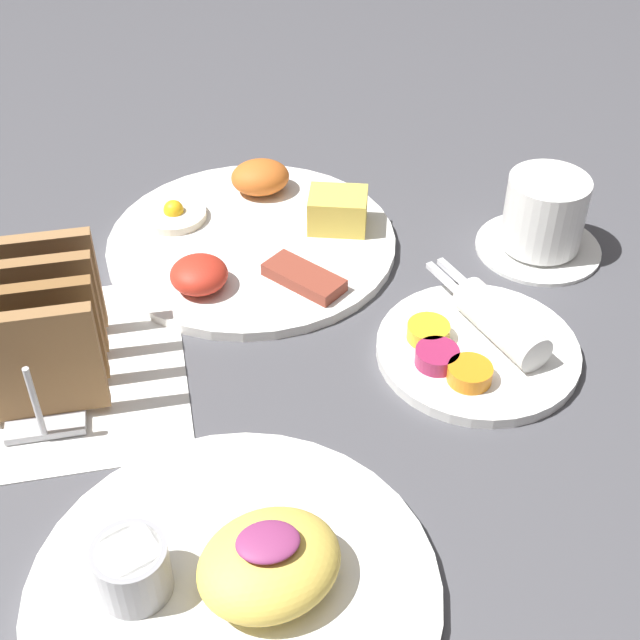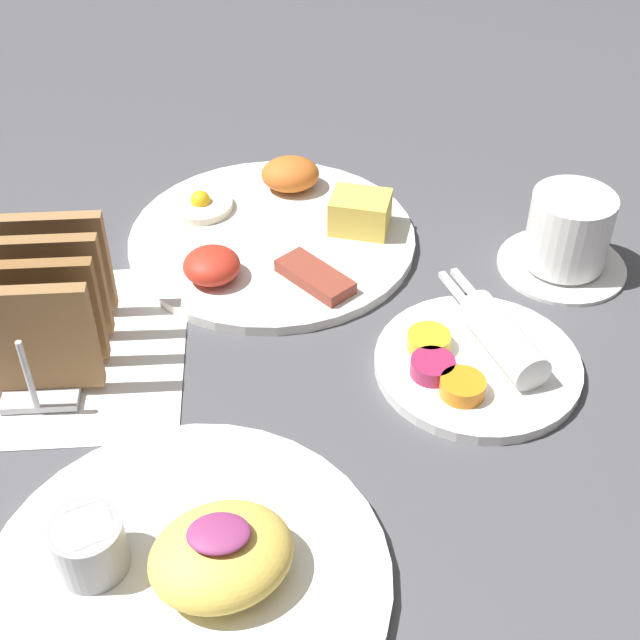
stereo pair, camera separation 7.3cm
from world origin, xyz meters
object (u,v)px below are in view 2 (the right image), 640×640
plate_foreground (187,570)px  toast_rack (42,305)px  plate_condiments (478,358)px  coffee_cup (568,236)px  plate_breakfast (275,232)px

plate_foreground → toast_rack: 0.27m
plate_condiments → toast_rack: bearing=172.8°
plate_condiments → plate_foreground: plate_foreground is taller
plate_condiments → toast_rack: size_ratio=1.26×
plate_condiments → coffee_cup: bearing=50.8°
plate_breakfast → plate_condiments: plate_breakfast is taller
plate_breakfast → plate_condiments: size_ratio=1.49×
plate_condiments → coffee_cup: coffee_cup is taller
plate_condiments → coffee_cup: size_ratio=1.55×
plate_condiments → plate_foreground: (-0.23, -0.19, 0.00)m
plate_breakfast → toast_rack: 0.25m
plate_breakfast → coffee_cup: coffee_cup is taller
plate_breakfast → toast_rack: size_ratio=1.88×
plate_condiments → toast_rack: (-0.35, 0.04, 0.04)m
plate_breakfast → plate_foreground: bearing=-100.2°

